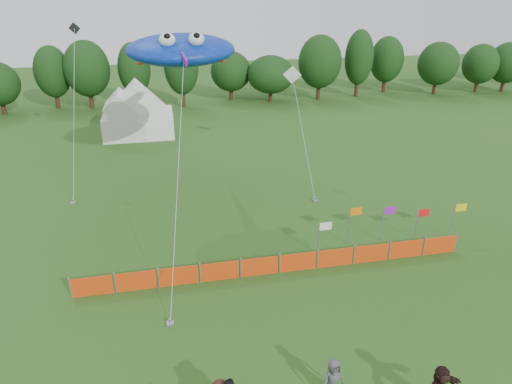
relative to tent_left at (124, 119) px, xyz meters
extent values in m
cylinder|color=#382314|center=(-14.00, 11.91, -0.84)|extent=(0.50, 0.50, 1.91)
cylinder|color=#382314|center=(-8.49, 13.62, -0.60)|extent=(0.50, 0.50, 2.38)
ellipsoid|color=black|center=(-8.49, 13.62, 2.50)|extent=(4.09, 4.09, 5.35)
cylinder|color=#382314|center=(-4.51, 12.80, -0.51)|extent=(0.50, 0.50, 2.57)
ellipsoid|color=black|center=(-4.51, 12.80, 2.85)|extent=(5.20, 5.20, 5.79)
cylinder|color=#382314|center=(0.80, 12.74, -0.56)|extent=(0.50, 0.50, 2.46)
ellipsoid|color=black|center=(0.80, 12.74, 2.66)|extent=(3.78, 3.78, 5.55)
cylinder|color=#382314|center=(6.25, 11.33, -0.46)|extent=(0.50, 0.50, 2.66)
ellipsoid|color=black|center=(6.25, 11.33, 3.02)|extent=(4.05, 4.05, 5.99)
cylinder|color=#382314|center=(12.52, 13.94, -0.80)|extent=(0.50, 0.50, 1.98)
ellipsoid|color=black|center=(12.52, 13.94, 1.78)|extent=(5.06, 5.06, 4.46)
cylinder|color=#382314|center=(17.23, 11.98, -0.86)|extent=(0.50, 0.50, 1.86)
ellipsoid|color=black|center=(17.23, 11.98, 1.56)|extent=(5.86, 5.86, 4.18)
cylinder|color=#382314|center=(23.51, 11.79, -0.48)|extent=(0.50, 0.50, 2.62)
ellipsoid|color=black|center=(23.51, 11.79, 2.93)|extent=(5.41, 5.41, 5.89)
cylinder|color=#382314|center=(29.02, 12.41, -0.40)|extent=(0.50, 0.50, 2.78)
ellipsoid|color=black|center=(29.02, 12.41, 3.23)|extent=(3.67, 3.67, 6.26)
cylinder|color=#382314|center=(33.91, 14.29, -0.58)|extent=(0.50, 0.50, 2.42)
ellipsoid|color=black|center=(33.91, 14.29, 2.57)|extent=(4.46, 4.46, 5.44)
cylinder|color=#382314|center=(39.93, 11.54, -0.67)|extent=(0.50, 0.50, 2.24)
ellipsoid|color=black|center=(39.93, 11.54, 2.24)|extent=(5.26, 5.26, 5.03)
cylinder|color=#382314|center=(46.33, 11.57, -0.74)|extent=(0.50, 0.50, 2.10)
ellipsoid|color=black|center=(46.33, 11.57, 2.00)|extent=(4.74, 4.74, 4.73)
cylinder|color=#382314|center=(50.08, 11.10, -0.71)|extent=(0.50, 0.50, 2.16)
ellipsoid|color=black|center=(50.08, 11.10, 2.11)|extent=(4.88, 4.88, 4.87)
cube|color=silver|center=(0.00, 0.00, -0.71)|extent=(3.95, 3.95, 2.17)
cube|color=white|center=(1.85, 0.23, -0.60)|extent=(5.43, 4.35, 2.39)
cube|color=red|center=(-0.31, -25.29, -1.29)|extent=(1.90, 0.06, 1.00)
cube|color=red|center=(1.69, -25.29, -1.29)|extent=(1.90, 0.06, 1.00)
cube|color=red|center=(3.69, -25.29, -1.29)|extent=(1.90, 0.06, 1.00)
cube|color=red|center=(5.69, -25.29, -1.29)|extent=(1.90, 0.06, 1.00)
cube|color=red|center=(7.69, -25.29, -1.29)|extent=(1.90, 0.06, 1.00)
cube|color=red|center=(9.69, -25.29, -1.29)|extent=(1.90, 0.06, 1.00)
cube|color=red|center=(11.69, -25.29, -1.29)|extent=(1.90, 0.06, 1.00)
cube|color=red|center=(13.69, -25.29, -1.29)|extent=(1.90, 0.06, 1.00)
cube|color=red|center=(15.69, -25.29, -1.29)|extent=(1.90, 0.06, 1.00)
cube|color=red|center=(17.69, -25.29, -1.29)|extent=(1.90, 0.06, 1.00)
cylinder|color=gray|center=(11.24, -23.92, -0.87)|extent=(0.06, 0.06, 1.85)
cube|color=white|center=(11.59, -23.92, -0.17)|extent=(0.70, 0.02, 0.45)
cylinder|color=gray|center=(13.24, -23.25, -0.69)|extent=(0.06, 0.06, 2.20)
cube|color=orange|center=(13.59, -23.25, 0.18)|extent=(0.70, 0.02, 0.45)
cylinder|color=gray|center=(15.24, -23.32, -0.75)|extent=(0.06, 0.06, 2.09)
cube|color=purple|center=(15.59, -23.32, 0.07)|extent=(0.70, 0.02, 0.45)
cylinder|color=gray|center=(17.24, -23.51, -0.88)|extent=(0.06, 0.06, 1.82)
cube|color=red|center=(17.59, -23.51, -0.20)|extent=(0.70, 0.02, 0.45)
cylinder|color=gray|center=(19.24, -23.94, -0.71)|extent=(0.06, 0.06, 2.16)
cube|color=yellow|center=(19.59, -23.94, 0.14)|extent=(0.70, 0.02, 0.45)
imported|color=#454449|center=(8.60, -33.10, -0.98)|extent=(0.90, 0.69, 1.63)
ellipsoid|color=#0D37C3|center=(5.02, -15.25, 8.03)|extent=(6.95, 5.51, 2.30)
sphere|color=white|center=(4.20, -16.67, 8.75)|extent=(0.92, 0.92, 0.92)
sphere|color=white|center=(5.85, -16.67, 8.75)|extent=(0.92, 0.92, 0.92)
ellipsoid|color=red|center=(3.27, -15.03, 7.43)|extent=(1.93, 0.84, 0.30)
ellipsoid|color=red|center=(6.78, -15.03, 7.43)|extent=(1.93, 0.84, 0.30)
cube|color=purple|center=(5.02, -17.77, 7.82)|extent=(0.37, 0.96, 0.70)
cylinder|color=#A5A5A5|center=(4.08, -22.77, 2.97)|extent=(1.91, 10.73, 9.55)
cube|color=gray|center=(3.14, -28.12, -1.74)|extent=(0.30, 0.30, 0.10)
cube|color=white|center=(13.34, -10.75, 5.48)|extent=(1.36, 0.37, 1.36)
cylinder|color=#A5A5A5|center=(13.29, -14.17, 1.84)|extent=(0.13, 6.86, 7.29)
cube|color=gray|center=(13.24, -17.59, -1.74)|extent=(0.30, 0.30, 0.10)
cube|color=black|center=(-2.15, -7.00, 8.73)|extent=(0.88, 0.25, 0.88)
cylinder|color=#A5A5A5|center=(-2.45, -10.79, 3.47)|extent=(0.65, 7.61, 10.54)
cube|color=gray|center=(-2.76, -14.59, -1.74)|extent=(0.30, 0.30, 0.10)
camera|label=1|loc=(3.55, -44.08, 11.44)|focal=32.00mm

